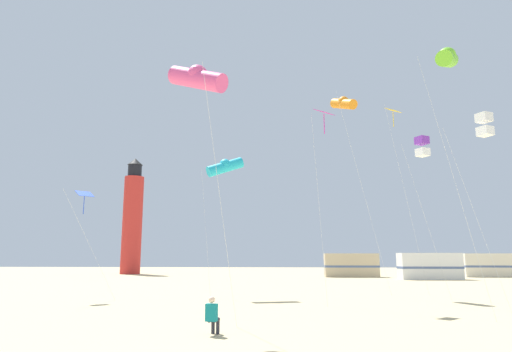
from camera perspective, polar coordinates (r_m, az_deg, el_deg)
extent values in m
cube|color=#147F84|center=(14.37, -5.69, -16.90)|extent=(0.38, 0.29, 0.52)
sphere|color=beige|center=(14.33, -5.66, -15.39)|extent=(0.20, 0.20, 0.20)
cylinder|color=#2D2D38|center=(14.53, -5.11, -17.79)|extent=(0.20, 0.38, 0.13)
cylinder|color=#2D2D38|center=(14.71, -4.89, -18.61)|extent=(0.11, 0.11, 0.42)
cylinder|color=#2D2D38|center=(14.59, -5.73, -17.75)|extent=(0.20, 0.38, 0.13)
cylinder|color=#2D2D38|center=(14.77, -5.50, -18.56)|extent=(0.11, 0.11, 0.42)
cylinder|color=silver|center=(30.38, 18.56, -2.50)|extent=(2.25, 0.53, 12.37)
cube|color=yellow|center=(32.73, 17.03, 8.00)|extent=(1.22, 1.22, 0.40)
cylinder|color=yellow|center=(32.54, 17.09, 6.91)|extent=(0.04, 0.04, 1.10)
cylinder|color=silver|center=(25.69, 20.82, -5.28)|extent=(1.94, 0.72, 8.59)
cube|color=purple|center=(27.44, 20.36, 4.26)|extent=(0.82, 0.82, 0.44)
cube|color=white|center=(27.28, 20.45, 2.83)|extent=(0.82, 0.82, 0.44)
cylinder|color=silver|center=(19.59, 23.85, -0.17)|extent=(1.93, 0.98, 10.98)
cylinder|color=#72D12D|center=(22.15, 23.16, 13.52)|extent=(1.75, 2.54, 1.48)
sphere|color=#72D12D|center=(22.21, 23.14, 13.87)|extent=(0.76, 0.76, 0.76)
cylinder|color=silver|center=(26.37, -20.44, -8.22)|extent=(2.43, 2.12, 6.02)
cube|color=blue|center=(28.14, -20.99, -2.12)|extent=(1.22, 1.22, 0.40)
cylinder|color=blue|center=(28.06, -21.07, -3.43)|extent=(0.04, 0.04, 1.10)
cylinder|color=silver|center=(22.98, 26.04, -4.16)|extent=(1.48, 2.30, 8.78)
cube|color=white|center=(24.94, 27.02, 6.63)|extent=(0.82, 0.82, 0.44)
cube|color=white|center=(24.76, 27.15, 5.08)|extent=(0.82, 0.82, 0.44)
cylinder|color=silver|center=(29.24, 13.50, -1.96)|extent=(3.23, 1.70, 12.89)
cylinder|color=orange|center=(32.20, 11.07, 9.01)|extent=(1.78, 2.53, 1.48)
sphere|color=orange|center=(32.25, 11.06, 9.27)|extent=(0.76, 0.76, 0.76)
cylinder|color=silver|center=(23.09, 8.02, -3.60)|extent=(0.55, 0.82, 10.00)
cube|color=#D826A5|center=(24.46, 8.63, 8.05)|extent=(1.22, 1.22, 0.40)
cylinder|color=#D826A5|center=(24.26, 8.67, 6.59)|extent=(0.04, 0.04, 1.10)
cylinder|color=silver|center=(28.15, -6.42, -6.77)|extent=(1.15, 2.17, 8.10)
cylinder|color=#1EB2D1|center=(29.05, -3.96, 1.15)|extent=(2.53, 1.78, 1.48)
sphere|color=#1EB2D1|center=(29.08, -3.96, 1.44)|extent=(0.76, 0.76, 0.76)
cylinder|color=silver|center=(15.18, -4.66, -2.47)|extent=(1.02, 1.95, 8.81)
cylinder|color=#E54C8C|center=(16.99, -7.46, 12.15)|extent=(2.54, 1.77, 1.48)
sphere|color=#E54C8C|center=(17.05, -7.45, 12.62)|extent=(0.76, 0.76, 0.76)
cylinder|color=red|center=(67.48, -15.48, -5.98)|extent=(2.80, 2.80, 14.00)
cylinder|color=black|center=(68.48, -15.17, 0.62)|extent=(2.00, 2.00, 1.80)
cone|color=black|center=(68.75, -15.11, 1.77)|extent=(2.20, 2.20, 1.00)
cube|color=#C6B28C|center=(56.55, 12.02, -11.04)|extent=(6.41, 2.34, 2.80)
cube|color=#4C608C|center=(56.55, 12.03, -11.19)|extent=(6.45, 2.38, 0.24)
cube|color=white|center=(52.56, 21.22, -10.65)|extent=(6.51, 2.62, 2.80)
cube|color=#4C608C|center=(52.56, 21.23, -10.81)|extent=(6.55, 2.66, 0.24)
cube|color=beige|center=(62.19, 27.62, -10.03)|extent=(6.47, 2.50, 2.80)
cube|color=#4C608C|center=(62.19, 27.63, -10.16)|extent=(6.51, 2.54, 0.24)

